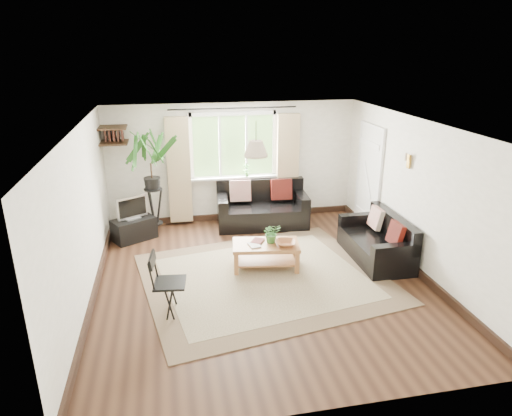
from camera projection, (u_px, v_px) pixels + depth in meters
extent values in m
plane|color=black|center=(261.00, 280.00, 7.09)|extent=(5.50, 5.50, 0.00)
plane|color=white|center=(262.00, 126.00, 6.28)|extent=(5.50, 5.50, 0.00)
cube|color=beige|center=(233.00, 163.00, 9.22)|extent=(5.00, 0.02, 2.40)
cube|color=beige|center=(323.00, 307.00, 4.15)|extent=(5.00, 0.02, 2.40)
cube|color=beige|center=(82.00, 219.00, 6.23)|extent=(0.02, 5.50, 2.40)
cube|color=beige|center=(417.00, 197.00, 7.14)|extent=(0.02, 5.50, 2.40)
cube|color=#BEB693|center=(264.00, 278.00, 7.14)|extent=(4.08, 3.66, 0.02)
cube|color=silver|center=(368.00, 180.00, 8.78)|extent=(0.06, 0.96, 2.06)
imported|color=#36712D|center=(272.00, 233.00, 7.33)|extent=(0.31, 0.27, 0.32)
imported|color=brown|center=(286.00, 243.00, 7.24)|extent=(0.38, 0.38, 0.08)
imported|color=silver|center=(249.00, 246.00, 7.23)|extent=(0.20, 0.25, 0.02)
imported|color=#5A2724|center=(252.00, 240.00, 7.43)|extent=(0.28, 0.30, 0.02)
cube|color=black|center=(134.00, 229.00, 8.51)|extent=(0.87, 0.75, 0.41)
imported|color=#2D6023|center=(247.00, 170.00, 9.21)|extent=(0.14, 0.10, 0.27)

